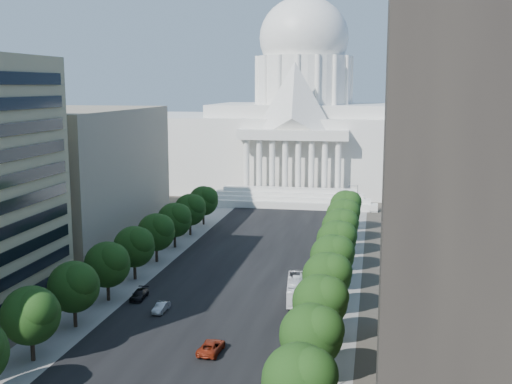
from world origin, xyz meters
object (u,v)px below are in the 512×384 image
Objects in this scene: car_silver at (161,308)px; car_red at (211,347)px; city_bus at (296,289)px; car_dark_b at (139,295)px.

car_red is (11.69, -13.72, 0.08)m from car_silver.
car_red is at bearing -115.69° from city_bus.
city_bus reaches higher than car_dark_b.
car_dark_b is (-5.63, 5.30, 0.02)m from car_silver.
car_dark_b reaches higher than car_silver.
car_silver is at bearing -46.18° from car_red.
city_bus is (20.15, 10.08, 1.01)m from car_silver.
city_bus reaches higher than car_silver.
city_bus reaches higher than car_red.
car_red is 25.73m from car_dark_b.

